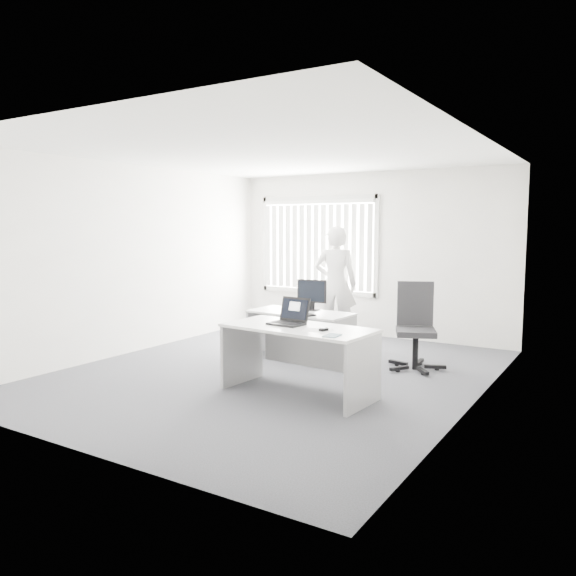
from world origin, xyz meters
The scene contains 18 objects.
ground centered at (0.00, 0.00, 0.00)m, with size 6.00×6.00×0.00m, color #5B5C63.
wall_back centered at (0.00, 3.00, 1.40)m, with size 5.00×0.02×2.80m, color white.
wall_front centered at (0.00, -3.00, 1.40)m, with size 5.00×0.02×2.80m, color white.
wall_left centered at (-2.50, 0.00, 1.40)m, with size 0.02×6.00×2.80m, color white.
wall_right centered at (2.50, 0.00, 1.40)m, with size 0.02×6.00×2.80m, color white.
ceiling centered at (0.00, 0.00, 2.80)m, with size 5.00×6.00×0.02m, color white.
window centered at (-1.00, 2.96, 1.55)m, with size 2.32×0.06×1.76m, color beige.
blinds centered at (-1.00, 2.90, 1.52)m, with size 2.20×0.10×1.50m, color white, non-canonical shape.
desk_near centered at (0.72, -0.63, 0.56)m, with size 1.76×0.93×0.77m.
desk_far centered at (-0.14, 0.88, 0.49)m, with size 1.52×0.79×0.68m.
office_chair centered at (1.46, 1.18, 0.36)m, with size 0.86×0.86×1.15m.
person centered at (-0.27, 2.25, 0.95)m, with size 0.69×0.46×1.90m, color white.
laptop centered at (0.55, -0.62, 0.93)m, with size 0.39×0.34×0.30m, color black, non-canonical shape.
paper_sheet centered at (1.03, -0.72, 0.78)m, with size 0.33×0.23×0.00m, color white.
mouse centered at (1.09, -0.72, 0.80)m, with size 0.06×0.10×0.04m, color #BABABC, non-canonical shape.
booklet centered at (1.29, -0.93, 0.78)m, with size 0.14×0.20×0.01m, color silver.
keyboard centered at (0.01, 0.67, 0.68)m, with size 0.43×0.14×0.02m, color black.
monitor centered at (-0.07, 1.09, 0.90)m, with size 0.45×0.13×0.45m, color black, non-canonical shape.
Camera 1 is at (3.86, -5.95, 1.89)m, focal length 35.00 mm.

